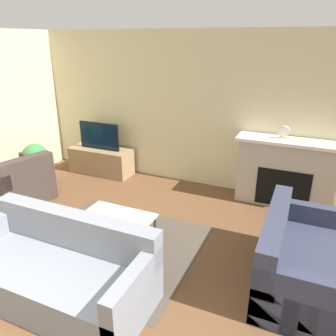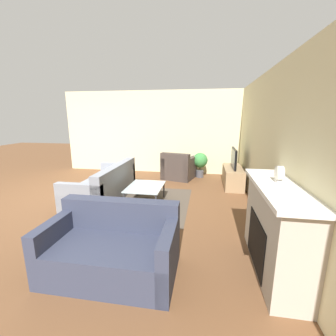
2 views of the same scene
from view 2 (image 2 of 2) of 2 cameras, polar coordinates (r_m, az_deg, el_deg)
The scene contains 13 objects.
ground_plane at distance 5.89m, azimuth -25.70°, elevation -6.90°, with size 20.00×20.00×0.00m, color brown.
wall_back at distance 4.66m, azimuth 23.44°, elevation 5.48°, with size 8.81×0.06×2.70m.
wall_left at distance 7.52m, azimuth 0.94°, elevation 8.99°, with size 0.06×7.41×2.70m.
area_rug at distance 5.08m, azimuth -5.94°, elevation -8.71°, with size 2.15×1.94×0.00m.
fireplace at distance 3.08m, azimuth 25.71°, elevation -13.24°, with size 1.59×0.48×1.10m.
tv_stand at distance 6.39m, azimuth 16.11°, elevation -2.19°, with size 1.26×0.47×0.51m.
tv at distance 6.28m, azimuth 16.38°, elevation 2.39°, with size 0.86×0.06×0.53m.
couch_sectional at distance 5.35m, azimuth -15.83°, elevation -4.77°, with size 2.04×0.92×0.82m.
couch_loveseat at distance 2.98m, azimuth -13.79°, elevation -19.40°, with size 0.89×1.54×0.82m.
armchair_by_window at distance 6.91m, azimuth 2.73°, elevation -0.23°, with size 1.08×1.07×0.82m.
coffee_table at distance 4.95m, azimuth -5.78°, elevation -4.96°, with size 0.95×0.74×0.38m.
potted_plant at distance 7.07m, azimuth 8.16°, elevation 1.57°, with size 0.46×0.46×0.77m.
mantel_clock at distance 2.98m, azimuth 26.38°, elevation -1.35°, with size 0.17×0.07×0.20m.
Camera 2 is at (4.49, 3.32, 1.87)m, focal length 24.00 mm.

